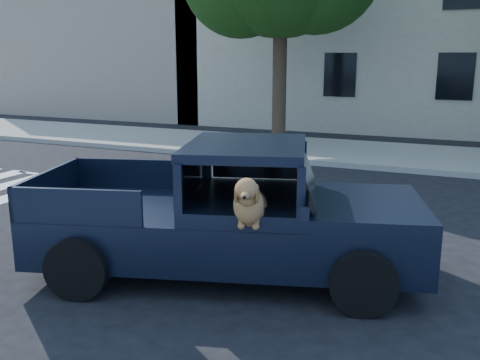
{
  "coord_description": "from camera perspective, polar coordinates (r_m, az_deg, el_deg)",
  "views": [
    {
      "loc": [
        1.7,
        -6.51,
        2.88
      ],
      "look_at": [
        -0.82,
        -0.75,
        1.42
      ],
      "focal_mm": 40.0,
      "sensor_mm": 36.0,
      "label": 1
    }
  ],
  "objects": [
    {
      "name": "pickup_truck",
      "position": [
        7.15,
        -1.96,
        -5.44
      ],
      "size": [
        5.36,
        3.3,
        1.79
      ],
      "rotation": [
        0.0,
        0.0,
        0.29
      ],
      "color": "black",
      "rests_on": "ground"
    },
    {
      "name": "far_sidewalk",
      "position": [
        16.05,
        17.21,
        2.42
      ],
      "size": [
        60.0,
        4.0,
        0.15
      ],
      "primitive_type": "cube",
      "color": "gray",
      "rests_on": "ground"
    },
    {
      "name": "building_left",
      "position": [
        28.45,
        -12.76,
        15.02
      ],
      "size": [
        12.0,
        6.0,
        8.0
      ],
      "primitive_type": "cube",
      "color": "tan",
      "rests_on": "ground"
    },
    {
      "name": "ground",
      "position": [
        7.32,
        8.4,
        -10.23
      ],
      "size": [
        120.0,
        120.0,
        0.0
      ],
      "primitive_type": "plane",
      "color": "black",
      "rests_on": "ground"
    }
  ]
}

